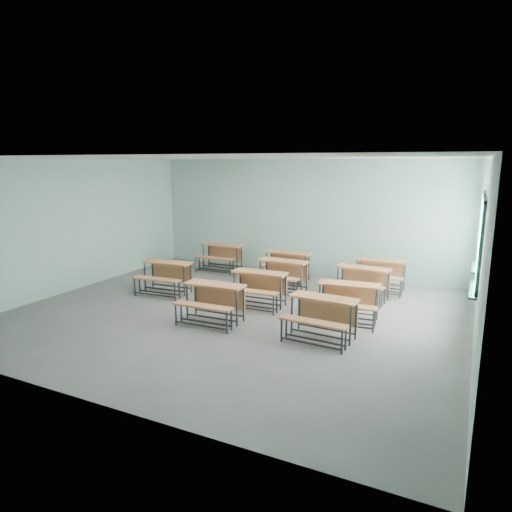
# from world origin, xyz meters

# --- Properties ---
(room) EXTENTS (9.04, 8.04, 3.24)m
(room) POSITION_xyz_m (0.08, 0.03, 1.60)
(room) COLOR slate
(room) RESTS_ON ground
(desk_unit_r0c1) EXTENTS (1.24, 0.87, 0.76)m
(desk_unit_r0c1) POSITION_xyz_m (-0.18, -0.63, 0.51)
(desk_unit_r0c1) COLOR #B96E42
(desk_unit_r0c1) RESTS_ON ground
(desk_unit_r0c2) EXTENTS (1.26, 0.88, 0.76)m
(desk_unit_r0c2) POSITION_xyz_m (2.03, -0.56, 0.51)
(desk_unit_r0c2) COLOR #B96E42
(desk_unit_r0c2) RESTS_ON ground
(desk_unit_r1c0) EXTENTS (1.26, 0.89, 0.76)m
(desk_unit_r1c0) POSITION_xyz_m (-2.27, 0.61, 0.51)
(desk_unit_r1c0) COLOR #B96E42
(desk_unit_r1c0) RESTS_ON ground
(desk_unit_r1c1) EXTENTS (1.24, 0.87, 0.76)m
(desk_unit_r1c1) POSITION_xyz_m (0.18, 0.67, 0.51)
(desk_unit_r1c1) COLOR #B96E42
(desk_unit_r1c1) RESTS_ON ground
(desk_unit_r1c2) EXTENTS (1.29, 0.94, 0.76)m
(desk_unit_r1c2) POSITION_xyz_m (2.21, 0.56, 0.51)
(desk_unit_r1c2) COLOR #B96E42
(desk_unit_r1c2) RESTS_ON ground
(desk_unit_r2c1) EXTENTS (1.24, 0.86, 0.76)m
(desk_unit_r2c1) POSITION_xyz_m (0.18, 2.00, 0.51)
(desk_unit_r2c1) COLOR #B96E42
(desk_unit_r2c1) RESTS_ON ground
(desk_unit_r2c2) EXTENTS (1.26, 0.89, 0.76)m
(desk_unit_r2c2) POSITION_xyz_m (2.12, 2.11, 0.51)
(desk_unit_r2c2) COLOR #B96E42
(desk_unit_r2c2) RESTS_ON ground
(desk_unit_r3c0) EXTENTS (1.23, 0.85, 0.76)m
(desk_unit_r3c0) POSITION_xyz_m (-2.26, 3.23, 0.51)
(desk_unit_r3c0) COLOR #B96E42
(desk_unit_r3c0) RESTS_ON ground
(desk_unit_r3c1) EXTENTS (1.22, 0.82, 0.76)m
(desk_unit_r3c1) POSITION_xyz_m (-0.11, 3.02, 0.51)
(desk_unit_r3c1) COLOR #B96E42
(desk_unit_r3c1) RESTS_ON ground
(desk_unit_r3c2) EXTENTS (1.23, 0.85, 0.76)m
(desk_unit_r3c2) POSITION_xyz_m (2.34, 3.10, 0.51)
(desk_unit_r3c2) COLOR #B96E42
(desk_unit_r3c2) RESTS_ON ground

